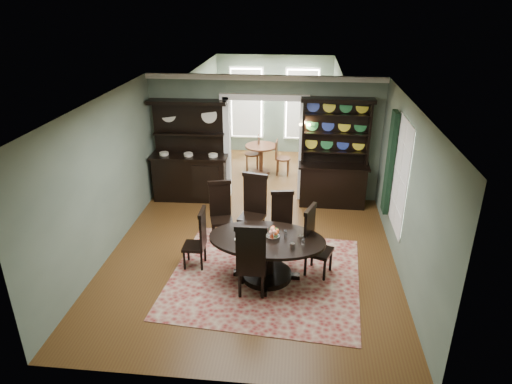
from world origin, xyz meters
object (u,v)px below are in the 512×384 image
Objects in this scene: sideboard at (190,166)px; parlor_table at (261,155)px; welsh_dresser at (334,168)px; dining_table at (267,250)px.

parlor_table is (1.56, 1.84, -0.32)m from sideboard.
parlor_table is at bearing 136.31° from welsh_dresser.
sideboard is at bearing -179.37° from welsh_dresser.
welsh_dresser is 2.90× the size of parlor_table.
sideboard is (-2.14, 3.27, 0.29)m from dining_table.
parlor_table is at bearing 47.70° from sideboard.
welsh_dresser reaches higher than parlor_table.
parlor_table is (-1.88, 1.83, -0.39)m from welsh_dresser.
sideboard is at bearing -130.34° from parlor_table.
dining_table is 3.54m from welsh_dresser.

